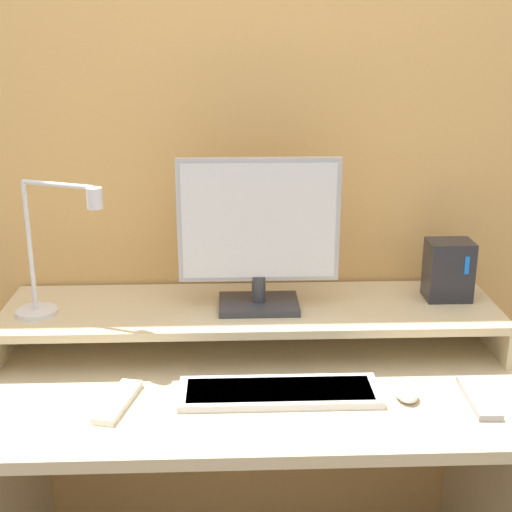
{
  "coord_description": "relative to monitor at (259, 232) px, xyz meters",
  "views": [
    {
      "loc": [
        -0.05,
        -1.23,
        1.53
      ],
      "look_at": [
        0.01,
        0.38,
        1.01
      ],
      "focal_mm": 50.0,
      "sensor_mm": 36.0,
      "label": 1
    }
  ],
  "objects": [
    {
      "name": "monitor",
      "position": [
        0.0,
        0.0,
        0.0
      ],
      "size": [
        0.41,
        0.15,
        0.4
      ],
      "color": "#38383D",
      "rests_on": "monitor_shelf"
    },
    {
      "name": "keyboard",
      "position": [
        0.04,
        -0.26,
        -0.31
      ],
      "size": [
        0.47,
        0.15,
        0.02
      ],
      "color": "silver",
      "rests_on": "desk"
    },
    {
      "name": "remote_secondary",
      "position": [
        0.5,
        -0.31,
        -0.31
      ],
      "size": [
        0.06,
        0.19,
        0.02
      ],
      "color": "#99999E",
      "rests_on": "desk"
    },
    {
      "name": "desk_lamp",
      "position": [
        -0.52,
        -0.05,
        -0.06
      ],
      "size": [
        0.26,
        0.15,
        0.35
      ],
      "color": "silver",
      "rests_on": "monitor_shelf"
    },
    {
      "name": "router_dock",
      "position": [
        0.51,
        0.05,
        -0.12
      ],
      "size": [
        0.12,
        0.09,
        0.16
      ],
      "color": "#28282D",
      "rests_on": "monitor_shelf"
    },
    {
      "name": "wall_back",
      "position": [
        -0.02,
        0.22,
        0.22
      ],
      "size": [
        6.0,
        0.05,
        2.5
      ],
      "color": "#E5AD60",
      "rests_on": "ground_plane"
    },
    {
      "name": "mouse",
      "position": [
        0.33,
        -0.29,
        -0.31
      ],
      "size": [
        0.05,
        0.08,
        0.03
      ],
      "color": "silver",
      "rests_on": "desk"
    },
    {
      "name": "monitor_shelf",
      "position": [
        -0.02,
        0.01,
        -0.22
      ],
      "size": [
        1.31,
        0.35,
        0.12
      ],
      "color": "beige",
      "rests_on": "desk"
    },
    {
      "name": "remote_control",
      "position": [
        -0.33,
        -0.29,
        -0.31
      ],
      "size": [
        0.09,
        0.2,
        0.02
      ],
      "color": "white",
      "rests_on": "desk"
    },
    {
      "name": "desk",
      "position": [
        -0.02,
        -0.16,
        -0.52
      ],
      "size": [
        1.31,
        0.7,
        0.71
      ],
      "color": "beige",
      "rests_on": "ground_plane"
    }
  ]
}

